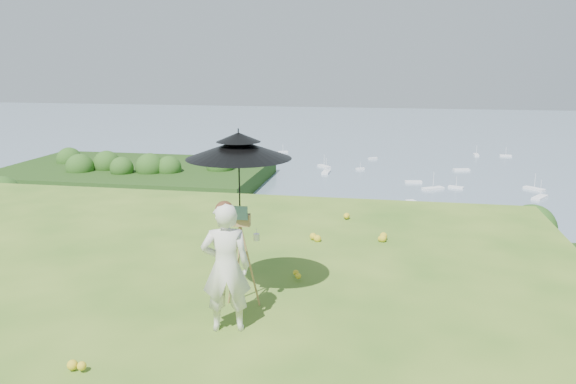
# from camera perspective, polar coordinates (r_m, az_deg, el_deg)

# --- Properties ---
(ground) EXTENTS (14.00, 14.00, 0.00)m
(ground) POSITION_cam_1_polar(r_m,az_deg,el_deg) (7.89, -18.95, -11.70)
(ground) COLOR #3C6C1F
(ground) RESTS_ON ground
(shoreline_tier) EXTENTS (170.00, 28.00, 8.00)m
(shoreline_tier) POSITION_cam_1_polar(r_m,az_deg,el_deg) (90.23, 7.30, -12.72)
(shoreline_tier) COLOR #6D6357
(shoreline_tier) RESTS_ON bay_water
(bay_water) EXTENTS (700.00, 700.00, 0.00)m
(bay_water) POSITION_cam_1_polar(r_m,az_deg,el_deg) (249.01, 9.57, 4.38)
(bay_water) COLOR slate
(bay_water) RESTS_ON ground
(peninsula) EXTENTS (90.00, 60.00, 12.00)m
(peninsula) POSITION_cam_1_polar(r_m,az_deg,el_deg) (182.24, -15.28, 2.51)
(peninsula) COLOR #18370F
(peninsula) RESTS_ON bay_water
(slope_trees) EXTENTS (110.00, 50.00, 6.00)m
(slope_trees) POSITION_cam_1_polar(r_m,az_deg,el_deg) (45.18, 5.01, -10.68)
(slope_trees) COLOR #1D5118
(slope_trees) RESTS_ON forest_slope
(harbor_town) EXTENTS (110.00, 22.00, 5.00)m
(harbor_town) POSITION_cam_1_polar(r_m,az_deg,el_deg) (87.60, 7.42, -8.89)
(harbor_town) COLOR silver
(harbor_town) RESTS_ON shoreline_tier
(moored_boats) EXTENTS (140.00, 140.00, 0.70)m
(moored_boats) POSITION_cam_1_polar(r_m,az_deg,el_deg) (171.96, 4.86, 0.73)
(moored_boats) COLOR white
(moored_boats) RESTS_ON bay_water
(wildflowers) EXTENTS (10.00, 10.50, 0.12)m
(wildflowers) POSITION_cam_1_polar(r_m,az_deg,el_deg) (8.06, -18.11, -10.62)
(wildflowers) COLOR gold
(wildflowers) RESTS_ON ground
(painter) EXTENTS (0.67, 0.52, 1.61)m
(painter) POSITION_cam_1_polar(r_m,az_deg,el_deg) (6.84, -6.33, -7.61)
(painter) COLOR white
(painter) RESTS_ON ground
(field_easel) EXTENTS (0.56, 0.56, 1.43)m
(field_easel) POSITION_cam_1_polar(r_m,az_deg,el_deg) (7.42, -4.84, -6.66)
(field_easel) COLOR olive
(field_easel) RESTS_ON ground
(sun_umbrella) EXTENTS (1.69, 1.69, 1.23)m
(sun_umbrella) POSITION_cam_1_polar(r_m,az_deg,el_deg) (7.16, -4.98, 1.55)
(sun_umbrella) COLOR black
(sun_umbrella) RESTS_ON field_easel
(painter_cap) EXTENTS (0.27, 0.30, 0.10)m
(painter_cap) POSITION_cam_1_polar(r_m,az_deg,el_deg) (6.61, -6.49, -1.43)
(painter_cap) COLOR #D37673
(painter_cap) RESTS_ON painter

